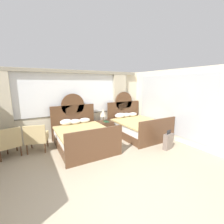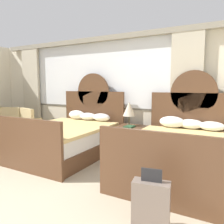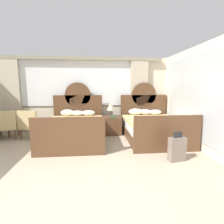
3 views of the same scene
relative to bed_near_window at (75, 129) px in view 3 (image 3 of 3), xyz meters
The scene contains 11 objects.
ground_plane 2.99m from the bed_near_window, 90.79° to the right, with size 24.00×24.00×0.00m, color tan.
wall_back_window 1.64m from the bed_near_window, 91.90° to the left, with size 6.69×0.22×2.70m.
wall_right_mirror 3.66m from the bed_near_window, 18.91° to the right, with size 0.08×4.79×2.70m.
bed_near_window is the anchor object (origin of this frame).
bed_near_mirror 2.40m from the bed_near_window, ahead, with size 1.71×2.22×1.79m.
nightstand_between_beds 1.37m from the bed_near_window, 29.00° to the left, with size 0.60×0.62×0.61m.
table_lamp_on_nightstand 1.46m from the bed_near_window, 30.74° to the left, with size 0.27×0.27×0.53m.
book_on_nightstand 1.36m from the bed_near_window, 24.15° to the left, with size 0.18×0.26×0.03m.
armchair_by_window_left 1.44m from the bed_near_window, 165.64° to the left, with size 0.75×0.75×0.91m.
armchair_by_window_centre 2.17m from the bed_near_window, behind, with size 0.75×0.75×0.91m.
suitcase_on_floor 2.90m from the bed_near_window, 33.76° to the right, with size 0.39×0.22×0.66m.
Camera 3 is at (0.71, -1.96, 1.61)m, focal length 26.44 mm.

